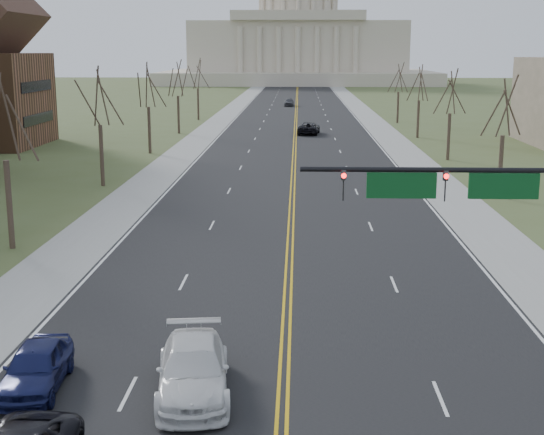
# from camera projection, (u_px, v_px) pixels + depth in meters

# --- Properties ---
(road) EXTENTS (20.00, 380.00, 0.01)m
(road) POSITION_uv_depth(u_px,v_px,m) (296.00, 119.00, 121.76)
(road) COLOR black
(road) RESTS_ON ground
(sidewalk_left) EXTENTS (4.00, 380.00, 0.03)m
(sidewalk_left) POSITION_uv_depth(u_px,v_px,m) (222.00, 119.00, 122.17)
(sidewalk_left) COLOR gray
(sidewalk_left) RESTS_ON ground
(sidewalk_right) EXTENTS (4.00, 380.00, 0.03)m
(sidewalk_right) POSITION_uv_depth(u_px,v_px,m) (371.00, 119.00, 121.35)
(sidewalk_right) COLOR gray
(sidewalk_right) RESTS_ON ground
(center_line) EXTENTS (0.42, 380.00, 0.01)m
(center_line) POSITION_uv_depth(u_px,v_px,m) (296.00, 119.00, 121.76)
(center_line) COLOR gold
(center_line) RESTS_ON road
(edge_line_left) EXTENTS (0.15, 380.00, 0.01)m
(edge_line_left) POSITION_uv_depth(u_px,v_px,m) (235.00, 119.00, 122.09)
(edge_line_left) COLOR silver
(edge_line_left) RESTS_ON road
(edge_line_right) EXTENTS (0.15, 380.00, 0.01)m
(edge_line_right) POSITION_uv_depth(u_px,v_px,m) (357.00, 119.00, 121.42)
(edge_line_right) COLOR silver
(edge_line_right) RESTS_ON road
(capitol) EXTENTS (90.00, 60.00, 50.00)m
(capitol) POSITION_uv_depth(u_px,v_px,m) (298.00, 40.00, 255.22)
(capitol) COLOR beige
(capitol) RESTS_ON ground
(signal_mast) EXTENTS (12.12, 0.44, 7.20)m
(signal_mast) POSITION_uv_depth(u_px,v_px,m) (501.00, 200.00, 26.10)
(signal_mast) COLOR black
(signal_mast) RESTS_ON ground
(tree_l_0) EXTENTS (3.96, 3.96, 9.00)m
(tree_l_0) POSITION_uv_depth(u_px,v_px,m) (3.00, 124.00, 40.78)
(tree_l_0) COLOR #34271E
(tree_l_0) RESTS_ON ground
(tree_r_1) EXTENTS (3.74, 3.74, 8.50)m
(tree_r_1) POSITION_uv_depth(u_px,v_px,m) (504.00, 110.00, 55.41)
(tree_r_1) COLOR #34271E
(tree_r_1) RESTS_ON ground
(tree_l_1) EXTENTS (3.96, 3.96, 9.00)m
(tree_l_1) POSITION_uv_depth(u_px,v_px,m) (99.00, 100.00, 60.29)
(tree_l_1) COLOR #34271E
(tree_l_1) RESTS_ON ground
(tree_r_2) EXTENTS (3.74, 3.74, 8.50)m
(tree_r_2) POSITION_uv_depth(u_px,v_px,m) (451.00, 94.00, 74.93)
(tree_r_2) COLOR #34271E
(tree_r_2) RESTS_ON ground
(tree_l_2) EXTENTS (3.96, 3.96, 9.00)m
(tree_l_2) POSITION_uv_depth(u_px,v_px,m) (148.00, 88.00, 79.81)
(tree_l_2) COLOR #34271E
(tree_l_2) RESTS_ON ground
(tree_r_3) EXTENTS (3.74, 3.74, 8.50)m
(tree_r_3) POSITION_uv_depth(u_px,v_px,m) (419.00, 85.00, 94.45)
(tree_r_3) COLOR #34271E
(tree_r_3) RESTS_ON ground
(tree_l_3) EXTENTS (3.96, 3.96, 9.00)m
(tree_l_3) POSITION_uv_depth(u_px,v_px,m) (178.00, 81.00, 99.32)
(tree_l_3) COLOR #34271E
(tree_l_3) RESTS_ON ground
(tree_r_4) EXTENTS (3.74, 3.74, 8.50)m
(tree_r_4) POSITION_uv_depth(u_px,v_px,m) (399.00, 79.00, 113.96)
(tree_r_4) COLOR #34271E
(tree_r_4) RESTS_ON ground
(tree_l_4) EXTENTS (3.96, 3.96, 9.00)m
(tree_l_4) POSITION_uv_depth(u_px,v_px,m) (198.00, 76.00, 118.84)
(tree_l_4) COLOR #34271E
(tree_l_4) RESTS_ON ground
(car_sb_inner_second) EXTENTS (2.93, 5.81, 1.62)m
(car_sb_inner_second) POSITION_uv_depth(u_px,v_px,m) (193.00, 370.00, 24.18)
(car_sb_inner_second) COLOR white
(car_sb_inner_second) RESTS_ON road
(car_sb_outer_second) EXTENTS (2.10, 4.55, 1.51)m
(car_sb_outer_second) POSITION_uv_depth(u_px,v_px,m) (36.00, 367.00, 24.54)
(car_sb_outer_second) COLOR #161B4D
(car_sb_outer_second) RESTS_ON road
(car_far_nb) EXTENTS (3.20, 5.89, 1.57)m
(car_far_nb) POSITION_uv_depth(u_px,v_px,m) (309.00, 128.00, 99.66)
(car_far_nb) COLOR black
(car_far_nb) RESTS_ON road
(car_far_sb) EXTENTS (1.87, 4.60, 1.56)m
(car_far_sb) POSITION_uv_depth(u_px,v_px,m) (289.00, 102.00, 150.00)
(car_far_sb) COLOR #47484E
(car_far_sb) RESTS_ON road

